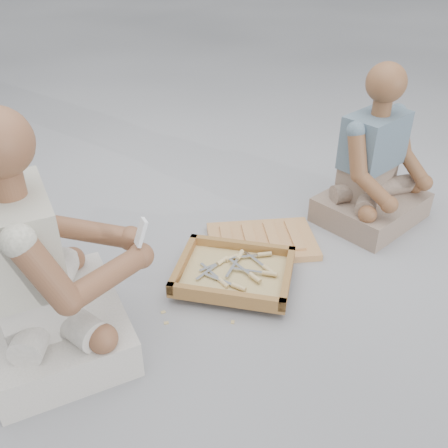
{
  "coord_description": "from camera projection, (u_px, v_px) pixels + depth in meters",
  "views": [
    {
      "loc": [
        -0.34,
        -1.82,
        1.52
      ],
      "look_at": [
        -0.06,
        0.08,
        0.3
      ],
      "focal_mm": 40.0,
      "sensor_mm": 36.0,
      "label": 1
    }
  ],
  "objects": [
    {
      "name": "wood_chip_5",
      "position": [
        166.0,
        323.0,
        2.15
      ],
      "size": [
        0.02,
        0.02,
        0.0
      ],
      "primitive_type": "cube",
      "rotation": [
        0.0,
        0.0,
        0.02
      ],
      "color": "tan",
      "rests_on": "ground"
    },
    {
      "name": "chisel_4",
      "position": [
        238.0,
        258.0,
        2.42
      ],
      "size": [
        0.12,
        0.2,
        0.02
      ],
      "rotation": [
        0.0,
        0.0,
        1.05
      ],
      "color": "silver",
      "rests_on": "tool_tray"
    },
    {
      "name": "wood_chip_0",
      "position": [
        163.0,
        312.0,
        2.21
      ],
      "size": [
        0.02,
        0.02,
        0.0
      ],
      "primitive_type": "cube",
      "rotation": [
        0.0,
        0.0,
        0.29
      ],
      "color": "tan",
      "rests_on": "ground"
    },
    {
      "name": "wood_chip_6",
      "position": [
        289.0,
        266.0,
        2.49
      ],
      "size": [
        0.02,
        0.02,
        0.0
      ],
      "primitive_type": "cube",
      "rotation": [
        0.0,
        0.0,
        1.91
      ],
      "color": "tan",
      "rests_on": "ground"
    },
    {
      "name": "tool_tray",
      "position": [
        234.0,
        273.0,
        2.35
      ],
      "size": [
        0.65,
        0.59,
        0.07
      ],
      "rotation": [
        0.0,
        0.0,
        -0.36
      ],
      "color": "brown",
      "rests_on": "carved_panel"
    },
    {
      "name": "wood_chip_3",
      "position": [
        248.0,
        278.0,
        2.41
      ],
      "size": [
        0.02,
        0.02,
        0.0
      ],
      "primitive_type": "cube",
      "rotation": [
        0.0,
        0.0,
        0.97
      ],
      "color": "tan",
      "rests_on": "ground"
    },
    {
      "name": "chisel_1",
      "position": [
        228.0,
        259.0,
        2.43
      ],
      "size": [
        0.21,
        0.11,
        0.02
      ],
      "rotation": [
        0.0,
        0.0,
        0.45
      ],
      "color": "silver",
      "rests_on": "tool_tray"
    },
    {
      "name": "ground",
      "position": [
        238.0,
        285.0,
        2.37
      ],
      "size": [
        60.0,
        60.0,
        0.0
      ],
      "primitive_type": "plane",
      "color": "#A0A1A6",
      "rests_on": "ground"
    },
    {
      "name": "mobile_phone",
      "position": [
        141.0,
        232.0,
        1.89
      ],
      "size": [
        0.06,
        0.06,
        0.11
      ],
      "rotation": [
        -0.35,
        0.0,
        -1.26
      ],
      "color": "silver",
      "rests_on": "craftsman"
    },
    {
      "name": "chisel_8",
      "position": [
        219.0,
        263.0,
        2.4
      ],
      "size": [
        0.18,
        0.16,
        0.02
      ],
      "rotation": [
        0.0,
        0.0,
        0.73
      ],
      "color": "silver",
      "rests_on": "tool_tray"
    },
    {
      "name": "wood_chip_4",
      "position": [
        260.0,
        234.0,
        2.74
      ],
      "size": [
        0.02,
        0.02,
        0.0
      ],
      "primitive_type": "cube",
      "rotation": [
        0.0,
        0.0,
        2.39
      ],
      "color": "tan",
      "rests_on": "ground"
    },
    {
      "name": "chisel_3",
      "position": [
        252.0,
        275.0,
        2.3
      ],
      "size": [
        0.13,
        0.2,
        0.02
      ],
      "rotation": [
        0.0,
        0.0,
        -1.05
      ],
      "color": "silver",
      "rests_on": "tool_tray"
    },
    {
      "name": "companion",
      "position": [
        375.0,
        172.0,
        2.73
      ],
      "size": [
        0.72,
        0.69,
        0.88
      ],
      "rotation": [
        0.0,
        0.0,
        3.74
      ],
      "color": "gray",
      "rests_on": "ground"
    },
    {
      "name": "chisel_6",
      "position": [
        266.0,
        268.0,
        2.36
      ],
      "size": [
        0.12,
        0.2,
        0.02
      ],
      "rotation": [
        0.0,
        0.0,
        -1.09
      ],
      "color": "silver",
      "rests_on": "tool_tray"
    },
    {
      "name": "chisel_5",
      "position": [
        235.0,
        286.0,
        2.25
      ],
      "size": [
        0.18,
        0.16,
        0.02
      ],
      "rotation": [
        0.0,
        0.0,
        -0.71
      ],
      "color": "silver",
      "rests_on": "tool_tray"
    },
    {
      "name": "carved_panel",
      "position": [
        262.0,
        241.0,
        2.65
      ],
      "size": [
        0.57,
        0.39,
        0.04
      ],
      "primitive_type": "cube",
      "rotation": [
        0.0,
        0.0,
        -0.03
      ],
      "color": "#A96E41",
      "rests_on": "ground"
    },
    {
      "name": "craftsman",
      "position": [
        44.0,
        276.0,
        1.88
      ],
      "size": [
        0.76,
        0.77,
        1.01
      ],
      "rotation": [
        0.0,
        0.0,
        -1.26
      ],
      "color": "beige",
      "rests_on": "ground"
    },
    {
      "name": "chisel_2",
      "position": [
        221.0,
        281.0,
        2.29
      ],
      "size": [
        0.12,
        0.2,
        0.02
      ],
      "rotation": [
        0.0,
        0.0,
        -1.1
      ],
      "color": "silver",
      "rests_on": "tool_tray"
    },
    {
      "name": "chisel_0",
      "position": [
        265.0,
        273.0,
        2.32
      ],
      "size": [
        0.21,
        0.1,
        0.02
      ],
      "rotation": [
        0.0,
        0.0,
        -0.38
      ],
      "color": "silver",
      "rests_on": "tool_tray"
    },
    {
      "name": "wood_chip_8",
      "position": [
        204.0,
        257.0,
        2.56
      ],
      "size": [
        0.02,
        0.02,
        0.0
      ],
      "primitive_type": "cube",
      "rotation": [
        0.0,
        0.0,
        0.06
      ],
      "color": "tan",
      "rests_on": "ground"
    },
    {
      "name": "wood_chip_2",
      "position": [
        233.0,
        322.0,
        2.15
      ],
      "size": [
        0.02,
        0.02,
        0.0
      ],
      "primitive_type": "cube",
      "rotation": [
        0.0,
        0.0,
        1.3
      ],
      "color": "tan",
      "rests_on": "ground"
    },
    {
      "name": "wood_chip_7",
      "position": [
        214.0,
        255.0,
        2.57
      ],
      "size": [
        0.02,
        0.02,
        0.0
      ],
      "primitive_type": "cube",
      "rotation": [
        0.0,
        0.0,
        0.28
      ],
      "color": "tan",
      "rests_on": "ground"
    },
    {
      "name": "wood_chip_1",
      "position": [
        268.0,
        302.0,
        2.26
      ],
      "size": [
        0.02,
        0.02,
        0.0
      ],
      "primitive_type": "cube",
      "rotation": [
        0.0,
        0.0,
        0.13
      ],
      "color": "tan",
      "rests_on": "ground"
    },
    {
      "name": "chisel_7",
      "position": [
        260.0,
        255.0,
        2.45
      ],
      "size": [
        0.22,
        0.03,
        0.02
      ],
      "rotation": [
        0.0,
        0.0,
        0.03
      ],
      "color": "silver",
      "rests_on": "tool_tray"
    }
  ]
}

